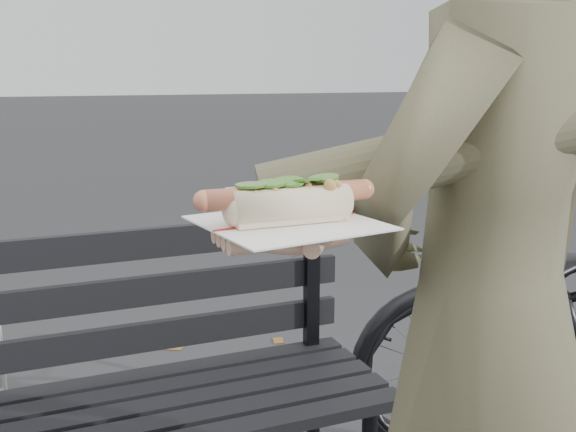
# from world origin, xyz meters

# --- Properties ---
(park_bench) EXTENTS (1.50, 0.44, 0.88)m
(park_bench) POSITION_xyz_m (-0.12, 0.86, 0.52)
(park_bench) COLOR black
(park_bench) RESTS_ON ground
(person) EXTENTS (0.73, 0.60, 1.71)m
(person) POSITION_xyz_m (0.48, 0.10, 0.86)
(person) COLOR brown
(person) RESTS_ON ground
(held_hotdog) EXTENTS (0.63, 0.32, 0.20)m
(held_hotdog) POSITION_xyz_m (0.27, 0.05, 1.14)
(held_hotdog) COLOR brown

